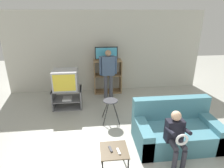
{
  "coord_description": "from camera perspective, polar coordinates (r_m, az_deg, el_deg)",
  "views": [
    {
      "loc": [
        -0.5,
        -1.88,
        2.5
      ],
      "look_at": [
        -0.02,
        2.3,
        0.9
      ],
      "focal_mm": 30.0,
      "sensor_mm": 36.0,
      "label": 1
    }
  ],
  "objects": [
    {
      "name": "wall_back",
      "position": [
        6.24,
        -1.83,
        9.69
      ],
      "size": [
        6.4,
        0.06,
        2.6
      ],
      "color": "beige",
      "rests_on": "ground_plane"
    },
    {
      "name": "tv_stand",
      "position": [
        5.42,
        -13.39,
        -4.13
      ],
      "size": [
        0.79,
        0.58,
        0.55
      ],
      "color": "slate",
      "rests_on": "ground_plane"
    },
    {
      "name": "television_main",
      "position": [
        5.23,
        -14.0,
        1.34
      ],
      "size": [
        0.65,
        0.55,
        0.53
      ],
      "color": "#B2B2B7",
      "rests_on": "tv_stand"
    },
    {
      "name": "media_shelf",
      "position": [
        6.16,
        -1.35,
        2.43
      ],
      "size": [
        0.9,
        0.41,
        1.1
      ],
      "color": "#9E7A51",
      "rests_on": "ground_plane"
    },
    {
      "name": "television_flat",
      "position": [
        5.94,
        -1.72,
        9.11
      ],
      "size": [
        0.71,
        0.2,
        0.43
      ],
      "color": "black",
      "rests_on": "media_shelf"
    },
    {
      "name": "folding_stool",
      "position": [
        4.5,
        -0.45,
        -6.13
      ],
      "size": [
        0.42,
        0.39,
        0.57
      ],
      "color": "black",
      "rests_on": "ground_plane"
    },
    {
      "name": "snack_table",
      "position": [
        3.25,
        0.61,
        -20.11
      ],
      "size": [
        0.45,
        0.45,
        0.42
      ],
      "color": "brown",
      "rests_on": "ground_plane"
    },
    {
      "name": "remote_control_black",
      "position": [
        3.21,
        -0.46,
        -19.2
      ],
      "size": [
        0.06,
        0.15,
        0.02
      ],
      "primitive_type": "cube",
      "rotation": [
        0.0,
        0.0,
        0.21
      ],
      "color": "#232328",
      "rests_on": "snack_table"
    },
    {
      "name": "remote_control_white",
      "position": [
        3.18,
        1.98,
        -19.8
      ],
      "size": [
        0.06,
        0.15,
        0.02
      ],
      "primitive_type": "cube",
      "rotation": [
        0.0,
        0.0,
        0.16
      ],
      "color": "silver",
      "rests_on": "snack_table"
    },
    {
      "name": "couch",
      "position": [
        4.09,
        18.66,
        -13.19
      ],
      "size": [
        1.62,
        0.91,
        0.88
      ],
      "color": "teal",
      "rests_on": "ground_plane"
    },
    {
      "name": "person_standing_adult",
      "position": [
        5.61,
        -1.17,
        4.29
      ],
      "size": [
        0.53,
        0.2,
        1.51
      ],
      "color": "#4C4C56",
      "rests_on": "ground_plane"
    },
    {
      "name": "person_seated_child",
      "position": [
        3.44,
        18.91,
        -14.42
      ],
      "size": [
        0.33,
        0.43,
        0.98
      ],
      "color": "#2D2D38",
      "rests_on": "ground_plane"
    }
  ]
}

